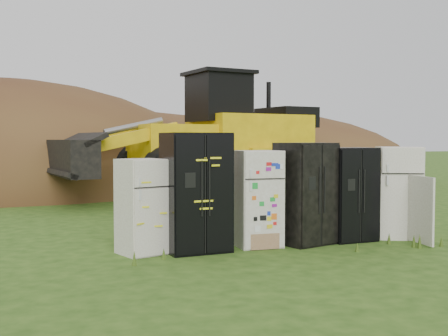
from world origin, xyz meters
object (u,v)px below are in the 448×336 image
(fridge_black_right, at_px, (349,194))
(wheel_loader, at_px, (190,136))
(fridge_dark_mid, at_px, (305,193))
(fridge_open_door, at_px, (399,192))
(fridge_black_side, at_px, (196,192))
(fridge_sticker, at_px, (257,198))
(fridge_leftmost, at_px, (142,206))

(fridge_black_right, relative_size, wheel_loader, 0.21)
(fridge_dark_mid, relative_size, fridge_open_door, 1.05)
(fridge_black_side, bearing_deg, fridge_sticker, -1.44)
(fridge_open_door, height_order, wheel_loader, wheel_loader)
(fridge_black_side, bearing_deg, fridge_black_right, -3.41)
(fridge_black_side, bearing_deg, fridge_leftmost, 171.05)
(fridge_open_door, bearing_deg, fridge_dark_mid, -155.52)
(fridge_black_side, xyz_separation_m, fridge_open_door, (4.00, -0.01, -0.13))
(fridge_black_side, xyz_separation_m, wheel_loader, (1.90, 7.35, 0.98))
(fridge_leftmost, distance_m, fridge_black_right, 3.85)
(fridge_leftmost, xyz_separation_m, fridge_dark_mid, (2.93, -0.06, 0.13))
(fridge_black_side, relative_size, fridge_sticker, 1.18)
(fridge_sticker, height_order, fridge_open_door, fridge_open_door)
(fridge_dark_mid, height_order, wheel_loader, wheel_loader)
(fridge_dark_mid, xyz_separation_m, fridge_open_door, (1.96, -0.01, -0.04))
(fridge_black_side, relative_size, fridge_black_right, 1.15)
(fridge_leftmost, relative_size, fridge_dark_mid, 0.86)
(fridge_leftmost, distance_m, fridge_black_side, 0.92)
(fridge_sticker, bearing_deg, fridge_leftmost, -179.06)
(fridge_dark_mid, bearing_deg, fridge_black_side, 163.44)
(wheel_loader, bearing_deg, fridge_black_right, -91.80)
(fridge_leftmost, distance_m, fridge_sticker, 2.03)
(fridge_sticker, xyz_separation_m, fridge_black_right, (1.83, -0.00, 0.02))
(fridge_leftmost, xyz_separation_m, fridge_black_right, (3.85, -0.01, 0.08))
(fridge_sticker, bearing_deg, wheel_loader, 85.13)
(fridge_sticker, distance_m, fridge_black_right, 1.83)
(fridge_dark_mid, bearing_deg, wheel_loader, 74.37)
(fridge_leftmost, height_order, fridge_black_side, fridge_black_side)
(fridge_sticker, distance_m, fridge_dark_mid, 0.91)
(fridge_leftmost, height_order, fridge_open_door, fridge_open_door)
(fridge_sticker, bearing_deg, fridge_dark_mid, -2.45)
(fridge_sticker, height_order, wheel_loader, wheel_loader)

